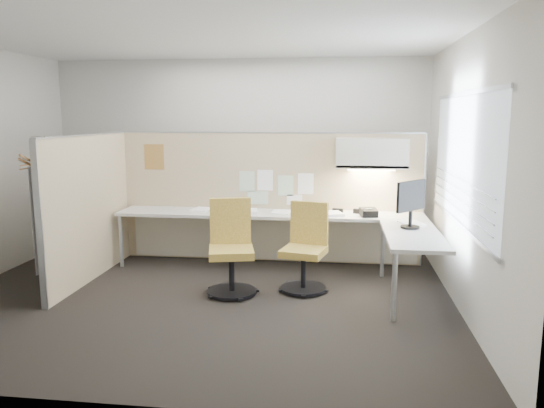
# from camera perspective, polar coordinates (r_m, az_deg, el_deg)

# --- Properties ---
(floor) EXTENTS (5.50, 4.50, 0.01)m
(floor) POSITION_cam_1_polar(r_m,az_deg,el_deg) (6.03, -7.64, -9.86)
(floor) COLOR black
(floor) RESTS_ON ground
(ceiling) EXTENTS (5.50, 4.50, 0.01)m
(ceiling) POSITION_cam_1_polar(r_m,az_deg,el_deg) (5.75, -8.28, 17.59)
(ceiling) COLOR white
(ceiling) RESTS_ON wall_back
(wall_back) EXTENTS (5.50, 0.02, 2.80)m
(wall_back) POSITION_cam_1_polar(r_m,az_deg,el_deg) (7.91, -3.65, 5.24)
(wall_back) COLOR beige
(wall_back) RESTS_ON ground
(wall_front) EXTENTS (5.50, 0.02, 2.80)m
(wall_front) POSITION_cam_1_polar(r_m,az_deg,el_deg) (3.62, -17.32, -0.26)
(wall_front) COLOR beige
(wall_front) RESTS_ON ground
(wall_right) EXTENTS (0.02, 4.50, 2.80)m
(wall_right) POSITION_cam_1_polar(r_m,az_deg,el_deg) (5.66, 20.05, 2.98)
(wall_right) COLOR beige
(wall_right) RESTS_ON ground
(window_pane) EXTENTS (0.01, 2.80, 1.30)m
(window_pane) POSITION_cam_1_polar(r_m,az_deg,el_deg) (5.64, 19.89, 4.50)
(window_pane) COLOR #99A5B2
(window_pane) RESTS_ON wall_right
(partition_back) EXTENTS (4.10, 0.06, 1.75)m
(partition_back) POSITION_cam_1_polar(r_m,az_deg,el_deg) (7.24, -0.31, 0.68)
(partition_back) COLOR tan
(partition_back) RESTS_ON floor
(partition_left) EXTENTS (0.06, 2.20, 1.75)m
(partition_left) POSITION_cam_1_polar(r_m,az_deg,el_deg) (6.79, -19.01, -0.43)
(partition_left) COLOR tan
(partition_left) RESTS_ON floor
(desk) EXTENTS (4.00, 2.07, 0.73)m
(desk) POSITION_cam_1_polar(r_m,az_deg,el_deg) (6.78, 2.35, -2.28)
(desk) COLOR beige
(desk) RESTS_ON floor
(overhead_bin) EXTENTS (0.90, 0.36, 0.38)m
(overhead_bin) POSITION_cam_1_polar(r_m,az_deg,el_deg) (6.91, 10.67, 5.39)
(overhead_bin) COLOR beige
(overhead_bin) RESTS_ON partition_back
(task_light_strip) EXTENTS (0.60, 0.06, 0.02)m
(task_light_strip) POSITION_cam_1_polar(r_m,az_deg,el_deg) (6.93, 10.61, 3.66)
(task_light_strip) COLOR #FFEABF
(task_light_strip) RESTS_ON overhead_bin
(pinned_papers) EXTENTS (1.01, 0.00, 0.47)m
(pinned_papers) POSITION_cam_1_polar(r_m,az_deg,el_deg) (7.17, 0.28, 1.87)
(pinned_papers) COLOR #8CBF8C
(pinned_papers) RESTS_ON partition_back
(poster) EXTENTS (0.28, 0.00, 0.35)m
(poster) POSITION_cam_1_polar(r_m,az_deg,el_deg) (7.53, -12.56, 4.97)
(poster) COLOR orange
(poster) RESTS_ON partition_back
(chair_left) EXTENTS (0.59, 0.60, 1.05)m
(chair_left) POSITION_cam_1_polar(r_m,az_deg,el_deg) (6.00, -4.42, -4.99)
(chair_left) COLOR black
(chair_left) RESTS_ON floor
(chair_right) EXTENTS (0.55, 0.57, 0.99)m
(chair_right) POSITION_cam_1_polar(r_m,az_deg,el_deg) (6.10, 3.61, -4.98)
(chair_right) COLOR black
(chair_right) RESTS_ON floor
(monitor) EXTENTS (0.36, 0.40, 0.54)m
(monitor) POSITION_cam_1_polar(r_m,az_deg,el_deg) (6.12, 14.73, 0.30)
(monitor) COLOR black
(monitor) RESTS_ON desk
(phone) EXTENTS (0.24, 0.23, 0.12)m
(phone) POSITION_cam_1_polar(r_m,az_deg,el_deg) (6.76, 10.32, -0.91)
(phone) COLOR black
(phone) RESTS_ON desk
(stapler) EXTENTS (0.15, 0.08, 0.05)m
(stapler) POSITION_cam_1_polar(r_m,az_deg,el_deg) (7.01, 7.10, -0.68)
(stapler) COLOR black
(stapler) RESTS_ON desk
(tape_dispenser) EXTENTS (0.12, 0.09, 0.06)m
(tape_dispenser) POSITION_cam_1_polar(r_m,az_deg,el_deg) (6.96, 9.18, -0.76)
(tape_dispenser) COLOR black
(tape_dispenser) RESTS_ON desk
(coat_hook) EXTENTS (0.18, 0.48, 1.43)m
(coat_hook) POSITION_cam_1_polar(r_m,az_deg,el_deg) (5.90, -24.30, 3.04)
(coat_hook) COLOR silver
(coat_hook) RESTS_ON partition_left
(paper_stack_0) EXTENTS (0.27, 0.33, 0.02)m
(paper_stack_0) POSITION_cam_1_polar(r_m,az_deg,el_deg) (7.19, -7.55, -0.57)
(paper_stack_0) COLOR white
(paper_stack_0) RESTS_ON desk
(paper_stack_1) EXTENTS (0.28, 0.34, 0.04)m
(paper_stack_1) POSITION_cam_1_polar(r_m,az_deg,el_deg) (6.93, -2.57, -0.79)
(paper_stack_1) COLOR white
(paper_stack_1) RESTS_ON desk
(paper_stack_2) EXTENTS (0.24, 0.31, 0.01)m
(paper_stack_2) POSITION_cam_1_polar(r_m,az_deg,el_deg) (6.94, 1.00, -0.86)
(paper_stack_2) COLOR white
(paper_stack_2) RESTS_ON desk
(paper_stack_3) EXTENTS (0.31, 0.36, 0.03)m
(paper_stack_3) POSITION_cam_1_polar(r_m,az_deg,el_deg) (6.82, 6.54, -1.03)
(paper_stack_3) COLOR white
(paper_stack_3) RESTS_ON desk
(paper_stack_4) EXTENTS (0.32, 0.36, 0.02)m
(paper_stack_4) POSITION_cam_1_polar(r_m,az_deg,el_deg) (6.42, 14.77, -2.01)
(paper_stack_4) COLOR white
(paper_stack_4) RESTS_ON desk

